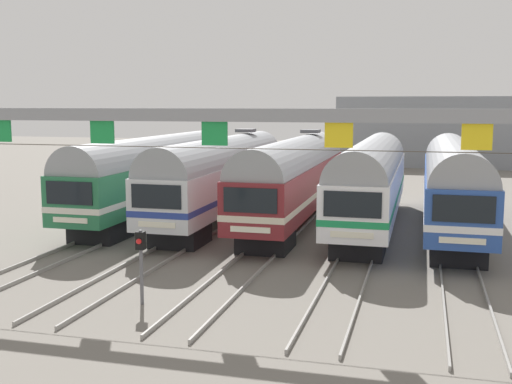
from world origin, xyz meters
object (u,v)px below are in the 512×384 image
at_px(commuter_train_green, 153,172).
at_px(catenary_gantry, 215,145).
at_px(commuter_train_maroon, 294,176).
at_px(commuter_train_blue, 453,181).
at_px(commuter_train_white, 371,179).
at_px(yard_signal_mast, 141,252).
at_px(commuter_train_silver, 221,174).

bearing_deg(commuter_train_green, catenary_gantry, -58.27).
bearing_deg(commuter_train_maroon, catenary_gantry, -90.00).
bearing_deg(commuter_train_blue, commuter_train_maroon, 179.97).
bearing_deg(commuter_train_maroon, commuter_train_white, -0.06).
bearing_deg(commuter_train_blue, yard_signal_mast, -124.78).
bearing_deg(commuter_train_green, commuter_train_blue, 0.00).
xyz_separation_m(commuter_train_maroon, catenary_gantry, (0.00, -13.50, 2.57)).
distance_m(commuter_train_silver, commuter_train_white, 8.34).
relative_size(commuter_train_maroon, catenary_gantry, 0.82).
relative_size(commuter_train_maroon, commuter_train_white, 1.00).
relative_size(catenary_gantry, yard_signal_mast, 8.72).
height_order(commuter_train_silver, commuter_train_blue, commuter_train_silver).
bearing_deg(commuter_train_white, yard_signal_mast, -112.62).
relative_size(commuter_train_silver, commuter_train_maroon, 1.00).
bearing_deg(commuter_train_blue, commuter_train_silver, 179.98).
height_order(commuter_train_blue, catenary_gantry, catenary_gantry).
distance_m(commuter_train_blue, yard_signal_mast, 18.31).
bearing_deg(commuter_train_blue, commuter_train_white, 180.00).
relative_size(commuter_train_green, yard_signal_mast, 7.18).
bearing_deg(catenary_gantry, commuter_train_blue, 58.27).
height_order(commuter_train_green, commuter_train_maroon, commuter_train_maroon).
relative_size(commuter_train_silver, yard_signal_mast, 7.18).
bearing_deg(catenary_gantry, yard_signal_mast, -143.89).
distance_m(commuter_train_maroon, catenary_gantry, 13.74).
distance_m(commuter_train_green, catenary_gantry, 16.07).
height_order(commuter_train_silver, commuter_train_white, commuter_train_silver).
height_order(commuter_train_silver, commuter_train_maroon, same).
distance_m(commuter_train_maroon, commuter_train_white, 4.17).
xyz_separation_m(catenary_gantry, yard_signal_mast, (-2.09, -1.52, -3.49)).
relative_size(commuter_train_silver, catenary_gantry, 0.82).
xyz_separation_m(commuter_train_white, yard_signal_mast, (-6.26, -15.02, -0.92)).
bearing_deg(yard_signal_mast, catenary_gantry, 36.11).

